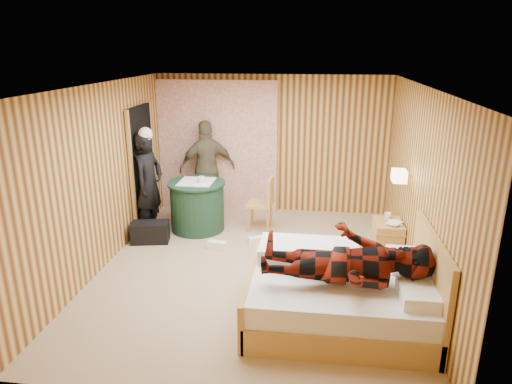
# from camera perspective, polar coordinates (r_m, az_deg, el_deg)

# --- Properties ---
(floor) EXTENTS (4.20, 5.00, 0.01)m
(floor) POSITION_cam_1_polar(r_m,az_deg,el_deg) (6.43, -0.31, -9.68)
(floor) COLOR tan
(floor) RESTS_ON ground
(ceiling) EXTENTS (4.20, 5.00, 0.01)m
(ceiling) POSITION_cam_1_polar(r_m,az_deg,el_deg) (5.72, -0.35, 13.13)
(ceiling) COLOR white
(ceiling) RESTS_ON wall_back
(wall_back) EXTENTS (4.20, 0.02, 2.50)m
(wall_back) POSITION_cam_1_polar(r_m,az_deg,el_deg) (8.36, 1.99, 5.94)
(wall_back) COLOR #E3B657
(wall_back) RESTS_ON floor
(wall_left) EXTENTS (0.02, 5.00, 2.50)m
(wall_left) POSITION_cam_1_polar(r_m,az_deg,el_deg) (6.57, -18.81, 1.68)
(wall_left) COLOR #E3B657
(wall_left) RESTS_ON floor
(wall_right) EXTENTS (0.02, 5.00, 2.50)m
(wall_right) POSITION_cam_1_polar(r_m,az_deg,el_deg) (6.05, 19.78, 0.25)
(wall_right) COLOR #E3B657
(wall_right) RESTS_ON floor
(curtain) EXTENTS (2.20, 0.08, 2.40)m
(curtain) POSITION_cam_1_polar(r_m,az_deg,el_deg) (8.46, -4.85, 5.67)
(curtain) COLOR white
(curtain) RESTS_ON floor
(doorway) EXTENTS (0.06, 0.90, 2.05)m
(doorway) POSITION_cam_1_polar(r_m,az_deg,el_deg) (7.84, -14.01, 2.92)
(doorway) COLOR black
(doorway) RESTS_ON floor
(wall_lamp) EXTENTS (0.26, 0.24, 0.16)m
(wall_lamp) POSITION_cam_1_polar(r_m,az_deg,el_deg) (6.43, 17.49, 1.94)
(wall_lamp) COLOR gold
(wall_lamp) RESTS_ON wall_right
(bed) EXTENTS (2.00, 1.57, 1.08)m
(bed) POSITION_cam_1_polar(r_m,az_deg,el_deg) (5.33, 10.48, -12.40)
(bed) COLOR tan
(bed) RESTS_ON floor
(nightstand) EXTENTS (0.41, 0.56, 0.54)m
(nightstand) POSITION_cam_1_polar(r_m,az_deg,el_deg) (6.96, 16.07, -5.63)
(nightstand) COLOR tan
(nightstand) RESTS_ON floor
(round_table) EXTENTS (0.95, 0.95, 0.84)m
(round_table) POSITION_cam_1_polar(r_m,az_deg,el_deg) (7.69, -7.34, -1.67)
(round_table) COLOR #1E412B
(round_table) RESTS_ON floor
(chair_far) EXTENTS (0.45, 0.45, 0.93)m
(chair_far) POSITION_cam_1_polar(r_m,az_deg,el_deg) (8.33, -6.06, 0.76)
(chair_far) COLOR tan
(chair_far) RESTS_ON floor
(chair_near) EXTENTS (0.44, 0.44, 0.91)m
(chair_near) POSITION_cam_1_polar(r_m,az_deg,el_deg) (7.58, 1.06, -0.96)
(chair_near) COLOR tan
(chair_near) RESTS_ON floor
(duffel_bag) EXTENTS (0.63, 0.41, 0.33)m
(duffel_bag) POSITION_cam_1_polar(r_m,az_deg,el_deg) (7.41, -13.07, -4.91)
(duffel_bag) COLOR black
(duffel_bag) RESTS_ON floor
(sneaker_left) EXTENTS (0.30, 0.17, 0.13)m
(sneaker_left) POSITION_cam_1_polar(r_m,az_deg,el_deg) (7.03, -4.91, -6.66)
(sneaker_left) COLOR white
(sneaker_left) RESTS_ON floor
(sneaker_right) EXTENTS (0.28, 0.20, 0.12)m
(sneaker_right) POSITION_cam_1_polar(r_m,az_deg,el_deg) (7.19, 0.06, -6.07)
(sneaker_right) COLOR white
(sneaker_right) RESTS_ON floor
(woman_standing) EXTENTS (0.53, 0.69, 1.69)m
(woman_standing) POSITION_cam_1_polar(r_m,az_deg,el_deg) (7.55, -13.23, 0.97)
(woman_standing) COLOR black
(woman_standing) RESTS_ON floor
(man_at_table) EXTENTS (1.09, 0.79, 1.72)m
(man_at_table) POSITION_cam_1_polar(r_m,az_deg,el_deg) (8.30, -6.09, 3.00)
(man_at_table) COLOR brown
(man_at_table) RESTS_ON floor
(man_on_bed) EXTENTS (0.86, 0.67, 1.77)m
(man_on_bed) POSITION_cam_1_polar(r_m,az_deg,el_deg) (4.83, 11.33, -7.00)
(man_on_bed) COLOR maroon
(man_on_bed) RESTS_ON bed
(book_lower) EXTENTS (0.17, 0.23, 0.02)m
(book_lower) POSITION_cam_1_polar(r_m,az_deg,el_deg) (6.81, 16.32, -3.69)
(book_lower) COLOR white
(book_lower) RESTS_ON nightstand
(book_upper) EXTENTS (0.27, 0.28, 0.02)m
(book_upper) POSITION_cam_1_polar(r_m,az_deg,el_deg) (6.81, 16.33, -3.54)
(book_upper) COLOR white
(book_upper) RESTS_ON nightstand
(cup_nightstand) EXTENTS (0.12, 0.12, 0.09)m
(cup_nightstand) POSITION_cam_1_polar(r_m,az_deg,el_deg) (6.97, 16.14, -2.88)
(cup_nightstand) COLOR white
(cup_nightstand) RESTS_ON nightstand
(cup_table) EXTENTS (0.14, 0.14, 0.10)m
(cup_table) POSITION_cam_1_polar(r_m,az_deg,el_deg) (7.47, -6.84, 1.56)
(cup_table) COLOR white
(cup_table) RESTS_ON round_table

